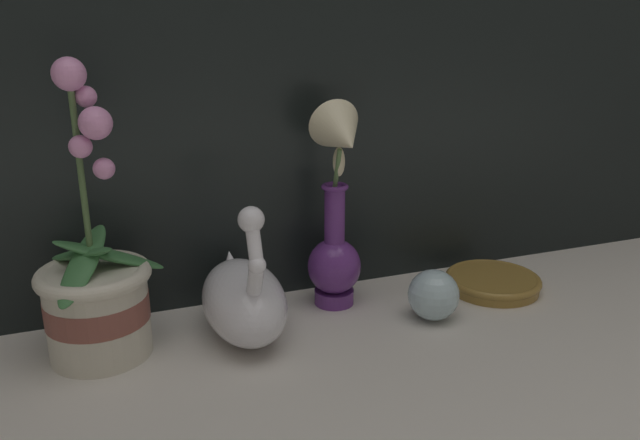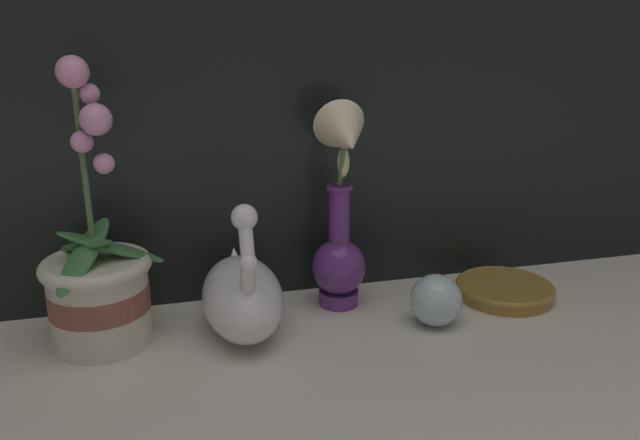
{
  "view_description": "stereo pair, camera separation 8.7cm",
  "coord_description": "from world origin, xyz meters",
  "px_view_note": "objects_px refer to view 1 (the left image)",
  "views": [
    {
      "loc": [
        -0.3,
        -0.66,
        0.43
      ],
      "look_at": [
        -0.01,
        0.12,
        0.16
      ],
      "focal_mm": 35.0,
      "sensor_mm": 36.0,
      "label": 1
    },
    {
      "loc": [
        -0.22,
        -0.68,
        0.43
      ],
      "look_at": [
        -0.01,
        0.12,
        0.16
      ],
      "focal_mm": 35.0,
      "sensor_mm": 36.0,
      "label": 2
    }
  ],
  "objects_px": {
    "orchid_potted_plant": "(96,294)",
    "blue_vase": "(337,219)",
    "swan_figurine": "(243,297)",
    "glass_sphere": "(434,295)",
    "amber_dish": "(493,281)"
  },
  "relations": [
    {
      "from": "orchid_potted_plant",
      "to": "blue_vase",
      "type": "bearing_deg",
      "value": 4.31
    },
    {
      "from": "swan_figurine",
      "to": "glass_sphere",
      "type": "height_order",
      "value": "swan_figurine"
    },
    {
      "from": "blue_vase",
      "to": "amber_dish",
      "type": "height_order",
      "value": "blue_vase"
    },
    {
      "from": "glass_sphere",
      "to": "amber_dish",
      "type": "relative_size",
      "value": 0.49
    },
    {
      "from": "blue_vase",
      "to": "glass_sphere",
      "type": "relative_size",
      "value": 4.18
    },
    {
      "from": "glass_sphere",
      "to": "amber_dish",
      "type": "bearing_deg",
      "value": 21.73
    },
    {
      "from": "glass_sphere",
      "to": "swan_figurine",
      "type": "bearing_deg",
      "value": 169.96
    },
    {
      "from": "orchid_potted_plant",
      "to": "amber_dish",
      "type": "relative_size",
      "value": 2.48
    },
    {
      "from": "orchid_potted_plant",
      "to": "amber_dish",
      "type": "height_order",
      "value": "orchid_potted_plant"
    },
    {
      "from": "orchid_potted_plant",
      "to": "glass_sphere",
      "type": "height_order",
      "value": "orchid_potted_plant"
    },
    {
      "from": "blue_vase",
      "to": "orchid_potted_plant",
      "type": "bearing_deg",
      "value": -175.69
    },
    {
      "from": "orchid_potted_plant",
      "to": "amber_dish",
      "type": "bearing_deg",
      "value": -0.52
    },
    {
      "from": "glass_sphere",
      "to": "blue_vase",
      "type": "bearing_deg",
      "value": 142.51
    },
    {
      "from": "orchid_potted_plant",
      "to": "swan_figurine",
      "type": "xyz_separation_m",
      "value": [
        0.19,
        -0.02,
        -0.03
      ]
    },
    {
      "from": "orchid_potted_plant",
      "to": "blue_vase",
      "type": "relative_size",
      "value": 1.21
    }
  ]
}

